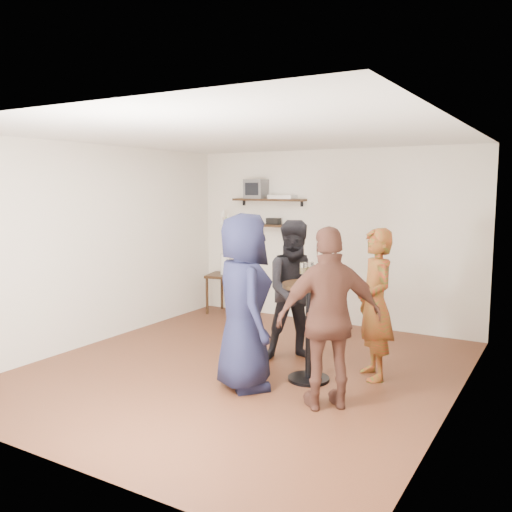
{
  "coord_description": "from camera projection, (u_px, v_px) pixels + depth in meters",
  "views": [
    {
      "loc": [
        3.13,
        -5.04,
        2.05
      ],
      "look_at": [
        -0.07,
        0.4,
        1.24
      ],
      "focal_mm": 38.0,
      "sensor_mm": 36.0,
      "label": 1
    }
  ],
  "objects": [
    {
      "name": "room",
      "position": [
        243.0,
        255.0,
        5.97
      ],
      "size": [
        4.58,
        5.08,
        2.68
      ],
      "color": "#442216",
      "rests_on": "ground"
    },
    {
      "name": "shelf_upper",
      "position": [
        269.0,
        200.0,
        8.44
      ],
      "size": [
        1.2,
        0.25,
        0.04
      ],
      "primitive_type": "cube",
      "color": "black",
      "rests_on": "room"
    },
    {
      "name": "shelf_lower",
      "position": [
        269.0,
        225.0,
        8.49
      ],
      "size": [
        1.2,
        0.25,
        0.04
      ],
      "primitive_type": "cube",
      "color": "black",
      "rests_on": "room"
    },
    {
      "name": "crt_monitor",
      "position": [
        257.0,
        189.0,
        8.53
      ],
      "size": [
        0.32,
        0.3,
        0.3
      ],
      "primitive_type": "cube",
      "color": "#59595B",
      "rests_on": "shelf_upper"
    },
    {
      "name": "dvd_deck",
      "position": [
        282.0,
        197.0,
        8.31
      ],
      "size": [
        0.4,
        0.24,
        0.06
      ],
      "primitive_type": "cube",
      "color": "silver",
      "rests_on": "shelf_upper"
    },
    {
      "name": "radio",
      "position": [
        273.0,
        221.0,
        8.44
      ],
      "size": [
        0.22,
        0.1,
        0.1
      ],
      "primitive_type": "cube",
      "color": "black",
      "rests_on": "shelf_lower"
    },
    {
      "name": "power_strip",
      "position": [
        253.0,
        222.0,
        8.69
      ],
      "size": [
        0.3,
        0.05,
        0.03
      ],
      "primitive_type": "cube",
      "color": "black",
      "rests_on": "shelf_lower"
    },
    {
      "name": "side_table",
      "position": [
        225.0,
        280.0,
        8.81
      ],
      "size": [
        0.65,
        0.65,
        0.64
      ],
      "rotation": [
        0.0,
        0.0,
        0.25
      ],
      "color": "black",
      "rests_on": "room"
    },
    {
      "name": "vase_lilies",
      "position": [
        225.0,
        253.0,
        8.76
      ],
      "size": [
        0.2,
        0.21,
        1.08
      ],
      "rotation": [
        0.0,
        0.0,
        0.25
      ],
      "color": "white",
      "rests_on": "side_table"
    },
    {
      "name": "drinks_table",
      "position": [
        309.0,
        318.0,
        5.7
      ],
      "size": [
        0.58,
        0.58,
        1.05
      ],
      "color": "black",
      "rests_on": "room"
    },
    {
      "name": "wine_glass_fl",
      "position": [
        303.0,
        269.0,
        5.63
      ],
      "size": [
        0.07,
        0.07,
        0.22
      ],
      "color": "silver",
      "rests_on": "drinks_table"
    },
    {
      "name": "wine_glass_fr",
      "position": [
        314.0,
        272.0,
        5.58
      ],
      "size": [
        0.06,
        0.06,
        0.19
      ],
      "color": "silver",
      "rests_on": "drinks_table"
    },
    {
      "name": "wine_glass_bl",
      "position": [
        311.0,
        269.0,
        5.7
      ],
      "size": [
        0.07,
        0.07,
        0.21
      ],
      "color": "silver",
      "rests_on": "drinks_table"
    },
    {
      "name": "wine_glass_br",
      "position": [
        313.0,
        271.0,
        5.63
      ],
      "size": [
        0.06,
        0.06,
        0.19
      ],
      "color": "silver",
      "rests_on": "drinks_table"
    },
    {
      "name": "person_plaid",
      "position": [
        375.0,
        304.0,
        5.76
      ],
      "size": [
        0.67,
        0.71,
        1.62
      ],
      "primitive_type": "imported",
      "rotation": [
        0.0,
        0.0,
        -0.92
      ],
      "color": "#B61D14",
      "rests_on": "room"
    },
    {
      "name": "person_dark",
      "position": [
        297.0,
        291.0,
        6.38
      ],
      "size": [
        1.03,
        0.99,
        1.67
      ],
      "primitive_type": "imported",
      "rotation": [
        0.0,
        0.0,
        0.64
      ],
      "color": "black",
      "rests_on": "room"
    },
    {
      "name": "person_navy",
      "position": [
        244.0,
        302.0,
        5.47
      ],
      "size": [
        1.03,
        1.02,
        1.79
      ],
      "primitive_type": "imported",
      "rotation": [
        0.0,
        0.0,
        2.38
      ],
      "color": "black",
      "rests_on": "room"
    },
    {
      "name": "person_brown",
      "position": [
        330.0,
        318.0,
        4.98
      ],
      "size": [
        1.03,
        0.96,
        1.7
      ],
      "primitive_type": "imported",
      "rotation": [
        0.0,
        0.0,
        3.84
      ],
      "color": "#4E2B21",
      "rests_on": "room"
    }
  ]
}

